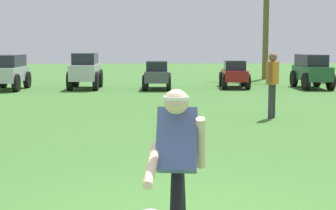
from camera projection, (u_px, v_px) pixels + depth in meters
frisbee_thrower at (177, 160)px, 4.42m from camera, size 0.57×1.07×1.42m
teammate_near_sideline at (272, 79)px, 12.24m from camera, size 0.36×0.45×1.56m
parked_car_slot_a at (9, 71)px, 19.76m from camera, size 1.20×2.43×1.34m
parked_car_slot_b at (85, 70)px, 20.21m from camera, size 1.22×2.37×1.40m
parked_car_slot_c at (157, 75)px, 20.03m from camera, size 1.19×2.24×1.10m
parked_car_slot_d at (234, 74)px, 20.61m from camera, size 1.26×2.27×1.10m
parked_car_slot_e at (312, 70)px, 20.40m from camera, size 1.19×2.42×1.34m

